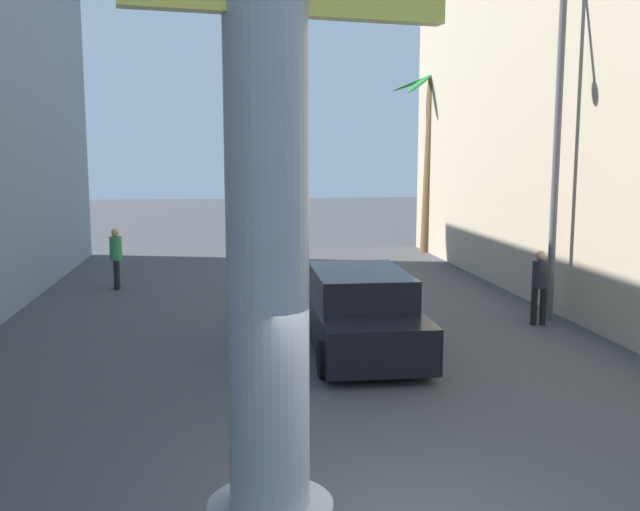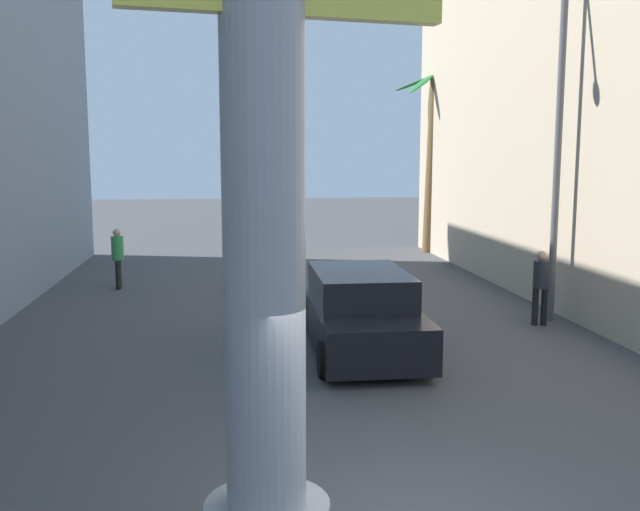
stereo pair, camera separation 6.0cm
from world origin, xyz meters
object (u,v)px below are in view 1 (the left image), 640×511
Objects in this scene: palm_tree_far_right at (430,149)px; pedestrian_far_left at (116,254)px; neon_sign_pole at (266,32)px; street_lamp at (541,109)px; pedestrian_mid_right at (540,282)px; car_lead at (359,312)px.

palm_tree_far_right reaches higher than pedestrian_far_left.
neon_sign_pole is 15.36m from pedestrian_far_left.
pedestrian_mid_right is (-0.07, -0.47, -3.83)m from street_lamp.
street_lamp is at bearing -27.23° from pedestrian_far_left.
palm_tree_far_right is at bearing 68.41° from car_lead.
street_lamp reaches higher than pedestrian_far_left.
pedestrian_far_left is (-5.66, 7.03, 0.27)m from car_lead.
palm_tree_far_right is (7.54, 20.85, -0.81)m from neon_sign_pole.
car_lead is 9.03m from pedestrian_far_left.
palm_tree_far_right is 4.06× the size of pedestrian_mid_right.
street_lamp is 11.62m from palm_tree_far_right.
neon_sign_pole is 1.50× the size of palm_tree_far_right.
pedestrian_far_left is (-10.96, -6.37, -2.99)m from palm_tree_far_right.
street_lamp reaches higher than pedestrian_mid_right.
street_lamp is at bearing 22.55° from car_lead.
car_lead is 4.58m from pedestrian_mid_right.
street_lamp is at bearing 81.12° from pedestrian_mid_right.
pedestrian_far_left is at bearing 103.32° from neon_sign_pole.
pedestrian_mid_right is at bearing -98.88° from street_lamp.
pedestrian_mid_right is (4.36, 1.37, 0.25)m from car_lead.
neon_sign_pole reaches higher than car_lead.
pedestrian_mid_right is at bearing 53.23° from neon_sign_pole.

